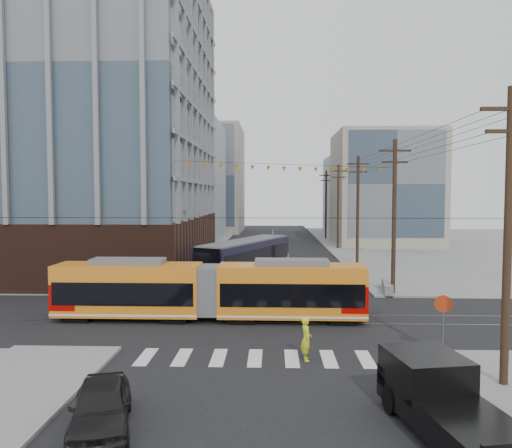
{
  "coord_description": "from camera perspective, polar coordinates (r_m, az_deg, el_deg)",
  "views": [
    {
      "loc": [
        -0.04,
        -24.33,
        7.13
      ],
      "look_at": [
        -1.13,
        8.15,
        5.21
      ],
      "focal_mm": 35.0,
      "sensor_mm": 36.0,
      "label": 1
    }
  ],
  "objects": [
    {
      "name": "pedestrian",
      "position": [
        22.09,
        5.75,
        -12.91
      ],
      "size": [
        0.51,
        0.73,
        1.88
      ],
      "primitive_type": "imported",
      "rotation": [
        0.0,
        0.0,
        1.67
      ],
      "color": "yellow",
      "rests_on": "ground"
    },
    {
      "name": "office_building",
      "position": [
        52.67,
        -23.18,
        10.93
      ],
      "size": [
        30.0,
        25.0,
        28.6
      ],
      "primitive_type": "cube",
      "color": "#381E16",
      "rests_on": "ground"
    },
    {
      "name": "parked_car_grey",
      "position": [
        48.15,
        -4.46,
        -4.27
      ],
      "size": [
        3.62,
        5.7,
        1.47
      ],
      "primitive_type": "imported",
      "rotation": [
        0.0,
        0.0,
        2.9
      ],
      "color": "#5C5C5D",
      "rests_on": "ground"
    },
    {
      "name": "bg_bldg_nw_far",
      "position": [
        97.38,
        -6.34,
        5.05
      ],
      "size": [
        16.0,
        18.0,
        20.0
      ],
      "primitive_type": "cube",
      "color": "gray",
      "rests_on": "ground"
    },
    {
      "name": "ground",
      "position": [
        25.35,
        1.99,
        -12.96
      ],
      "size": [
        160.0,
        160.0,
        0.0
      ],
      "primitive_type": "plane",
      "color": "slate"
    },
    {
      "name": "parked_car_silver",
      "position": [
        41.02,
        -5.29,
        -5.65
      ],
      "size": [
        1.62,
        4.32,
        1.41
      ],
      "primitive_type": "imported",
      "rotation": [
        0.0,
        0.0,
        3.17
      ],
      "color": "#9C9D9E",
      "rests_on": "ground"
    },
    {
      "name": "bg_bldg_ne_near",
      "position": [
        74.09,
        14.46,
        3.94
      ],
      "size": [
        14.0,
        14.0,
        16.0
      ],
      "primitive_type": "cube",
      "color": "gray",
      "rests_on": "ground"
    },
    {
      "name": "black_sedan",
      "position": [
        16.71,
        -17.3,
        -19.28
      ],
      "size": [
        2.79,
        4.63,
        1.47
      ],
      "primitive_type": "imported",
      "rotation": [
        0.0,
        0.0,
        0.26
      ],
      "color": "black",
      "rests_on": "ground"
    },
    {
      "name": "bg_bldg_ne_far",
      "position": [
        94.08,
        13.0,
        3.21
      ],
      "size": [
        16.0,
        16.0,
        14.0
      ],
      "primitive_type": "cube",
      "color": "#8C99A5",
      "rests_on": "ground"
    },
    {
      "name": "streetcar",
      "position": [
        28.6,
        -5.34,
        -7.61
      ],
      "size": [
        17.5,
        2.57,
        3.37
      ],
      "primitive_type": null,
      "rotation": [
        0.0,
        0.0,
        -0.01
      ],
      "color": "orange",
      "rests_on": "ground"
    },
    {
      "name": "utility_pole_far",
      "position": [
        80.8,
        8.0,
        2.19
      ],
      "size": [
        0.3,
        0.3,
        11.0
      ],
      "primitive_type": "cylinder",
      "color": "black",
      "rests_on": "ground"
    },
    {
      "name": "utility_pole_near",
      "position": [
        20.29,
        26.83,
        -1.59
      ],
      "size": [
        0.3,
        0.3,
        11.0
      ],
      "primitive_type": "cylinder",
      "color": "black",
      "rests_on": "ground"
    },
    {
      "name": "jersey_barrier",
      "position": [
        37.76,
        14.77,
        -7.01
      ],
      "size": [
        1.49,
        4.03,
        0.79
      ],
      "primitive_type": "cube",
      "rotation": [
        0.0,
        0.0,
        -0.16
      ],
      "color": "#595860",
      "rests_on": "ground"
    },
    {
      "name": "bg_bldg_nw_near",
      "position": [
        78.21,
        -10.64,
        4.69
      ],
      "size": [
        18.0,
        16.0,
        18.0
      ],
      "primitive_type": "cube",
      "color": "#8C99A5",
      "rests_on": "ground"
    },
    {
      "name": "pickup_truck",
      "position": [
        16.27,
        21.67,
        -18.89
      ],
      "size": [
        3.23,
        6.35,
        2.06
      ],
      "primitive_type": null,
      "rotation": [
        0.0,
        0.0,
        0.18
      ],
      "color": "black",
      "rests_on": "ground"
    },
    {
      "name": "city_bus",
      "position": [
        41.01,
        -1.19,
        -4.15
      ],
      "size": [
        7.42,
        12.43,
        3.51
      ],
      "primitive_type": null,
      "rotation": [
        0.0,
        0.0,
        -0.41
      ],
      "color": "black",
      "rests_on": "ground"
    },
    {
      "name": "parked_car_white",
      "position": [
        45.22,
        -5.32,
        -4.72
      ],
      "size": [
        3.73,
        5.7,
        1.54
      ],
      "primitive_type": "imported",
      "rotation": [
        0.0,
        0.0,
        2.82
      ],
      "color": "#B9B6B7",
      "rests_on": "ground"
    },
    {
      "name": "stop_sign",
      "position": [
        23.57,
        20.58,
        -11.15
      ],
      "size": [
        1.0,
        1.0,
        2.61
      ],
      "primitive_type": null,
      "rotation": [
        0.0,
        0.0,
        -0.31
      ],
      "color": "#AC2E10",
      "rests_on": "ground"
    }
  ]
}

